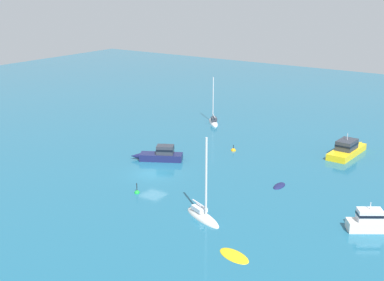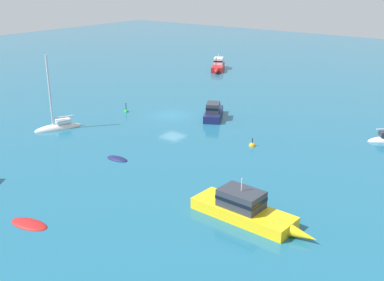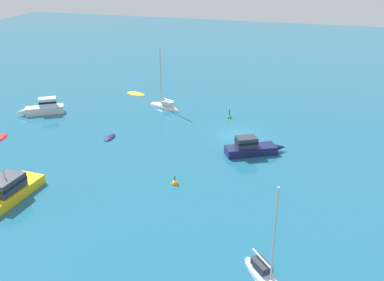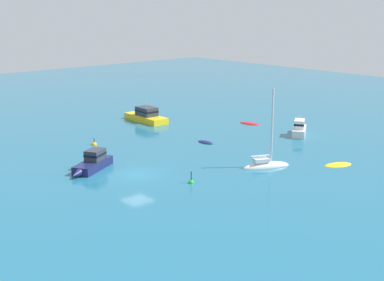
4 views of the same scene
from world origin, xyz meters
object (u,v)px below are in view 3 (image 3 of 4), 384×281
(sailboat, at_px, (266,278))
(skiff, at_px, (110,138))
(launch, at_px, (43,108))
(mooring_buoy, at_px, (229,118))
(channel_buoy, at_px, (175,184))
(cabin_cruiser, at_px, (252,147))
(sailboat_1, at_px, (164,106))
(motor_cruiser, at_px, (4,193))
(tender, at_px, (136,94))

(sailboat, bearing_deg, skiff, -173.46)
(launch, xyz_separation_m, mooring_buoy, (-5.07, 22.01, -0.74))
(sailboat, distance_m, channel_buoy, 13.54)
(cabin_cruiser, relative_size, skiff, 2.70)
(launch, relative_size, channel_buoy, 4.87)
(sailboat, xyz_separation_m, mooring_buoy, (-27.25, -8.20, -0.12))
(sailboat, relative_size, channel_buoy, 6.79)
(channel_buoy, bearing_deg, mooring_buoy, 176.65)
(channel_buoy, bearing_deg, sailboat_1, -157.58)
(sailboat, bearing_deg, motor_cruiser, -139.93)
(tender, xyz_separation_m, mooring_buoy, (5.49, 14.38, 0.02))
(motor_cruiser, xyz_separation_m, tender, (-29.35, -1.19, -0.73))
(launch, height_order, mooring_buoy, launch)
(sailboat, distance_m, cabin_cruiser, 18.36)
(sailboat, height_order, channel_buoy, sailboat)
(sailboat_1, bearing_deg, mooring_buoy, -164.13)
(launch, distance_m, channel_buoy, 24.32)
(skiff, bearing_deg, channel_buoy, 49.43)
(cabin_cruiser, height_order, mooring_buoy, cabin_cruiser)
(launch, xyz_separation_m, tender, (-10.56, 7.63, -0.76))
(cabin_cruiser, xyz_separation_m, skiff, (0.38, -15.15, -0.69))
(cabin_cruiser, relative_size, launch, 1.15)
(motor_cruiser, distance_m, skiff, 14.35)
(motor_cruiser, height_order, skiff, motor_cruiser)
(sailboat_1, xyz_separation_m, tender, (-4.30, -5.73, -0.21))
(sailboat_1, xyz_separation_m, mooring_buoy, (1.20, 8.65, -0.19))
(sailboat, height_order, motor_cruiser, sailboat)
(cabin_cruiser, distance_m, launch, 26.59)
(cabin_cruiser, xyz_separation_m, tender, (-14.82, -18.61, -0.69))
(motor_cruiser, relative_size, mooring_buoy, 6.63)
(motor_cruiser, distance_m, mooring_buoy, 27.27)
(launch, height_order, sailboat_1, sailboat_1)
(sailboat_1, bearing_deg, launch, 48.87)
(skiff, height_order, mooring_buoy, mooring_buoy)
(cabin_cruiser, relative_size, mooring_buoy, 4.55)
(cabin_cruiser, bearing_deg, sailboat_1, 112.21)
(skiff, relative_size, sailboat_1, 0.27)
(cabin_cruiser, bearing_deg, motor_cruiser, -168.73)
(tender, bearing_deg, launch, -106.46)
(cabin_cruiser, distance_m, skiff, 15.18)
(skiff, bearing_deg, tender, -170.18)
(sailboat_1, bearing_deg, motor_cruiser, 103.49)
(cabin_cruiser, bearing_deg, launch, 142.22)
(motor_cruiser, xyz_separation_m, skiff, (-14.15, 2.27, -0.73))
(skiff, bearing_deg, sailboat, 44.45)
(sailboat, xyz_separation_m, sailboat_1, (-28.44, -16.85, 0.07))
(sailboat, height_order, skiff, sailboat)
(motor_cruiser, bearing_deg, mooring_buoy, 153.81)
(tender, height_order, mooring_buoy, mooring_buoy)
(channel_buoy, relative_size, mooring_buoy, 0.81)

